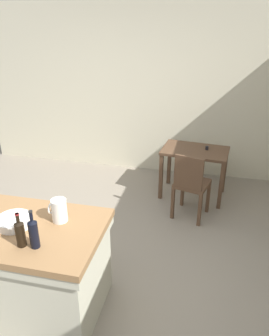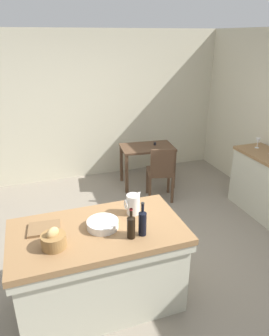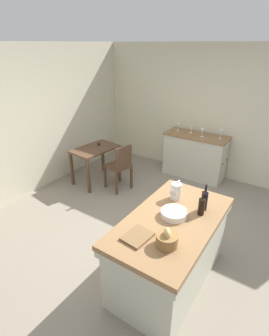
% 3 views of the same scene
% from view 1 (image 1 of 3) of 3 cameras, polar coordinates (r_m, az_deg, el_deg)
% --- Properties ---
extents(ground_plane, '(6.76, 6.76, 0.00)m').
position_cam_1_polar(ground_plane, '(3.76, -7.56, -16.48)').
color(ground_plane, gray).
extents(wall_back, '(5.32, 0.12, 2.60)m').
position_cam_1_polar(wall_back, '(5.43, 1.16, 12.76)').
color(wall_back, beige).
rests_on(wall_back, ground).
extents(island_table, '(1.59, 0.87, 0.87)m').
position_cam_1_polar(island_table, '(3.27, -19.42, -14.77)').
color(island_table, olive).
rests_on(island_table, ground).
extents(writing_desk, '(0.96, 0.65, 0.77)m').
position_cam_1_polar(writing_desk, '(4.80, 10.16, 1.82)').
color(writing_desk, '#513826').
rests_on(writing_desk, ground).
extents(wooden_chair, '(0.49, 0.49, 0.91)m').
position_cam_1_polar(wooden_chair, '(4.30, 9.49, -2.61)').
color(wooden_chair, '#513826').
rests_on(wooden_chair, ground).
extents(pitcher, '(0.17, 0.13, 0.24)m').
position_cam_1_polar(pitcher, '(2.91, -12.65, -6.96)').
color(pitcher, silver).
rests_on(pitcher, island_table).
extents(wash_bowl, '(0.29, 0.29, 0.07)m').
position_cam_1_polar(wash_bowl, '(3.00, -19.69, -8.50)').
color(wash_bowl, silver).
rests_on(wash_bowl, island_table).
extents(wine_bottle_dark, '(0.07, 0.07, 0.32)m').
position_cam_1_polar(wine_bottle_dark, '(2.65, -16.72, -10.43)').
color(wine_bottle_dark, black).
rests_on(wine_bottle_dark, island_table).
extents(wine_bottle_amber, '(0.07, 0.07, 0.29)m').
position_cam_1_polar(wine_bottle_amber, '(2.70, -18.80, -10.35)').
color(wine_bottle_amber, black).
rests_on(wine_bottle_amber, island_table).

